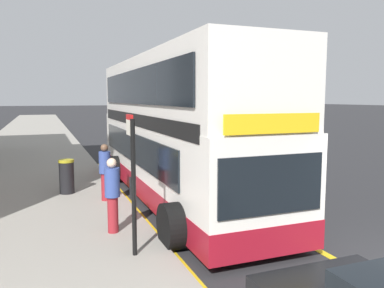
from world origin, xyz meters
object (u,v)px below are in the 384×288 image
pedestrian_further_back (112,192)px  litter_bin (67,176)px  pedestrian_waiting_near_sign (105,170)px  bus_stop_sign (133,173)px  parked_car_grey_ahead (145,119)px  double_decker_bus (175,134)px

pedestrian_further_back → litter_bin: size_ratio=1.57×
pedestrian_further_back → pedestrian_waiting_near_sign: bearing=84.7°
pedestrian_further_back → litter_bin: pedestrian_further_back is taller
bus_stop_sign → pedestrian_waiting_near_sign: bus_stop_sign is taller
parked_car_grey_ahead → pedestrian_waiting_near_sign: bearing=73.9°
parked_car_grey_ahead → pedestrian_waiting_near_sign: 33.00m
bus_stop_sign → pedestrian_waiting_near_sign: (0.10, 4.21, -0.68)m
pedestrian_waiting_near_sign → pedestrian_further_back: 2.86m
double_decker_bus → litter_bin: 3.72m
double_decker_bus → parked_car_grey_ahead: bearing=77.3°
pedestrian_further_back → bus_stop_sign: bearing=-82.9°
double_decker_bus → parked_car_grey_ahead: size_ratio=2.63×
double_decker_bus → bus_stop_sign: size_ratio=4.06×
parked_car_grey_ahead → litter_bin: parked_car_grey_ahead is taller
bus_stop_sign → pedestrian_waiting_near_sign: 4.26m
double_decker_bus → litter_bin: (-3.19, 1.32, -1.38)m
parked_car_grey_ahead → bus_stop_sign: bearing=75.6°
pedestrian_further_back → parked_car_grey_ahead: bearing=74.5°
pedestrian_waiting_near_sign → double_decker_bus: bearing=-0.2°
bus_stop_sign → parked_car_grey_ahead: bus_stop_sign is taller
parked_car_grey_ahead → pedestrian_further_back: (-9.58, -34.50, 0.27)m
double_decker_bus → bus_stop_sign: (-2.27, -4.20, -0.33)m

